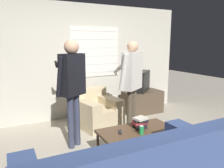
{
  "coord_description": "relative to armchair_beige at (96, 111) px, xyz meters",
  "views": [
    {
      "loc": [
        -1.54,
        -2.73,
        1.69
      ],
      "look_at": [
        0.1,
        0.55,
        1.0
      ],
      "focal_mm": 35.0,
      "sensor_mm": 36.0,
      "label": 1
    }
  ],
  "objects": [
    {
      "name": "ground_plane",
      "position": [
        -0.1,
        -1.29,
        -0.3
      ],
      "size": [
        16.0,
        16.0,
        0.0
      ],
      "primitive_type": "plane",
      "color": "#B2A893"
    },
    {
      "name": "wall_back",
      "position": [
        -0.09,
        0.73,
        0.98
      ],
      "size": [
        5.2,
        0.08,
        2.55
      ],
      "color": "#BCB7A8",
      "rests_on": "ground_plane"
    },
    {
      "name": "armchair_beige",
      "position": [
        0.0,
        0.0,
        0.0
      ],
      "size": [
        0.93,
        0.97,
        0.74
      ],
      "rotation": [
        0.0,
        0.0,
        3.35
      ],
      "color": "#C6B289",
      "rests_on": "ground_plane"
    },
    {
      "name": "coffee_table",
      "position": [
        0.07,
        -1.44,
        0.07
      ],
      "size": [
        1.15,
        0.6,
        0.41
      ],
      "color": "brown",
      "rests_on": "ground_plane"
    },
    {
      "name": "tv_stand",
      "position": [
        1.34,
        0.28,
        -0.03
      ],
      "size": [
        0.93,
        0.52,
        0.54
      ],
      "color": "#4C3D2D",
      "rests_on": "ground_plane"
    },
    {
      "name": "tv",
      "position": [
        1.33,
        0.28,
        0.48
      ],
      "size": [
        0.6,
        0.57,
        0.49
      ],
      "rotation": [
        0.0,
        0.0,
        3.86
      ],
      "color": "black",
      "rests_on": "tv_stand"
    },
    {
      "name": "person_left_standing",
      "position": [
        -0.69,
        -0.71,
        0.81
      ],
      "size": [
        0.52,
        0.85,
        1.74
      ],
      "rotation": [
        0.0,
        0.0,
        0.53
      ],
      "color": "#33384C",
      "rests_on": "ground_plane"
    },
    {
      "name": "person_right_standing",
      "position": [
        0.37,
        -0.77,
        0.79
      ],
      "size": [
        0.55,
        0.81,
        1.73
      ],
      "rotation": [
        0.0,
        0.0,
        0.57
      ],
      "color": "#4C4233",
      "rests_on": "ground_plane"
    },
    {
      "name": "book_stack",
      "position": [
        0.15,
        -1.39,
        0.19
      ],
      "size": [
        0.24,
        0.19,
        0.17
      ],
      "color": "black",
      "rests_on": "coffee_table"
    },
    {
      "name": "soda_can",
      "position": [
        0.04,
        -1.59,
        0.17
      ],
      "size": [
        0.07,
        0.07,
        0.13
      ],
      "color": "#238E47",
      "rests_on": "coffee_table"
    },
    {
      "name": "spare_remote",
      "position": [
        -0.21,
        -1.41,
        0.12
      ],
      "size": [
        0.09,
        0.13,
        0.02
      ],
      "rotation": [
        0.0,
        0.0,
        -0.46
      ],
      "color": "black",
      "rests_on": "coffee_table"
    }
  ]
}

